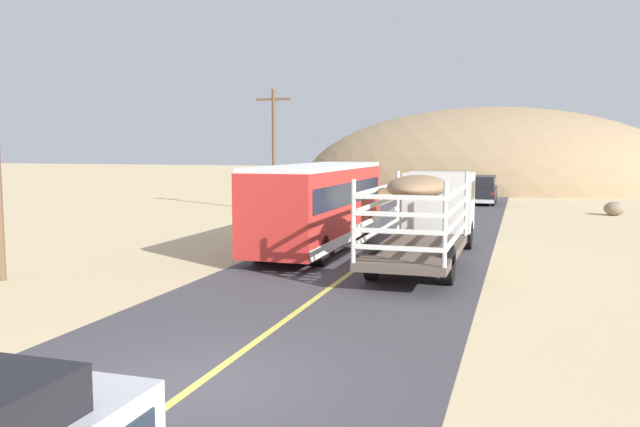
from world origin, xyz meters
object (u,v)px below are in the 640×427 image
(livestock_truck, at_px, (432,207))
(bus, at_px, (319,204))
(power_pole_mid, at_px, (274,146))
(boulder_near_shoulder, at_px, (614,209))
(car_far, at_px, (482,188))

(livestock_truck, bearing_deg, bus, 174.01)
(livestock_truck, xyz_separation_m, power_pole_mid, (-11.41, 13.85, 2.17))
(power_pole_mid, relative_size, boulder_near_shoulder, 6.39)
(livestock_truck, relative_size, power_pole_mid, 1.32)
(livestock_truck, distance_m, power_pole_mid, 18.08)
(livestock_truck, height_order, bus, bus)
(bus, relative_size, power_pole_mid, 1.36)
(boulder_near_shoulder, bearing_deg, bus, -126.33)
(bus, bearing_deg, livestock_truck, -5.99)
(power_pole_mid, bearing_deg, livestock_truck, -50.53)
(power_pole_mid, bearing_deg, bus, -62.04)
(bus, height_order, boulder_near_shoulder, bus)
(boulder_near_shoulder, bearing_deg, car_far, 145.38)
(bus, xyz_separation_m, boulder_near_shoulder, (12.39, 16.84, -1.35))
(livestock_truck, bearing_deg, power_pole_mid, 129.47)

